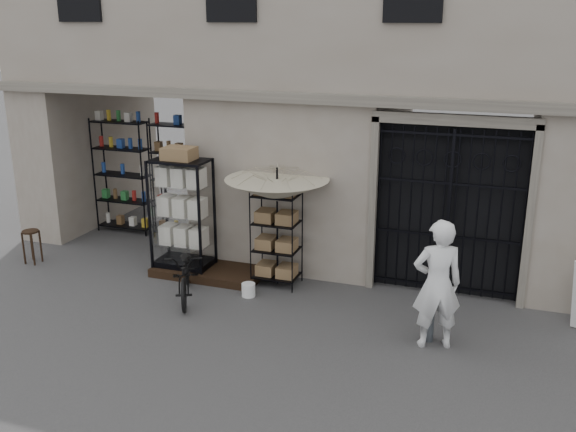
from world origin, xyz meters
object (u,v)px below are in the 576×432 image
at_px(display_cabinet, 182,219).
at_px(wire_rack, 277,239).
at_px(steel_bollard, 430,318).
at_px(shopkeeper, 433,345).
at_px(white_bucket, 248,290).
at_px(market_umbrella, 277,184).
at_px(bicycle, 187,297).
at_px(wooden_stool, 32,246).

bearing_deg(display_cabinet, wire_rack, -22.67).
distance_m(wire_rack, steel_bollard, 3.11).
distance_m(wire_rack, shopkeeper, 3.31).
bearing_deg(white_bucket, steel_bollard, -10.63).
bearing_deg(white_bucket, market_umbrella, 66.65).
distance_m(display_cabinet, wire_rack, 1.80).
bearing_deg(steel_bollard, white_bucket, 169.37).
bearing_deg(shopkeeper, bicycle, -25.06).
bearing_deg(market_umbrella, shopkeeper, -25.27).
height_order(display_cabinet, white_bucket, display_cabinet).
height_order(wire_rack, shopkeeper, wire_rack).
distance_m(white_bucket, steel_bollard, 3.16).
xyz_separation_m(wire_rack, steel_bollard, (2.82, -1.22, -0.49)).
relative_size(display_cabinet, market_umbrella, 0.85).
xyz_separation_m(wire_rack, white_bucket, (-0.27, -0.64, -0.74)).
relative_size(market_umbrella, bicycle, 1.50).
distance_m(wire_rack, wooden_stool, 4.85).
bearing_deg(wooden_stool, wire_rack, 6.98).
distance_m(white_bucket, bicycle, 1.05).
xyz_separation_m(market_umbrella, wooden_stool, (-4.79, -0.60, -1.48)).
xyz_separation_m(market_umbrella, white_bucket, (-0.28, -0.66, -1.71)).
height_order(steel_bollard, shopkeeper, steel_bollard).
relative_size(display_cabinet, shopkeeper, 1.13).
bearing_deg(white_bucket, bicycle, -157.99).
relative_size(white_bucket, steel_bollard, 0.32).
bearing_deg(steel_bollard, wooden_stool, 175.19).
xyz_separation_m(white_bucket, wooden_stool, (-4.51, 0.06, 0.23)).
relative_size(bicycle, steel_bollard, 2.30).
bearing_deg(display_cabinet, shopkeeper, -40.22).
bearing_deg(steel_bollard, wire_rack, 156.54).
bearing_deg(wooden_stool, bicycle, -7.20).
height_order(white_bucket, bicycle, bicycle).
distance_m(wire_rack, bicycle, 1.82).
xyz_separation_m(wire_rack, bicycle, (-1.24, -1.03, -0.85)).
xyz_separation_m(wire_rack, market_umbrella, (0.01, 0.01, 0.97)).
height_order(wire_rack, steel_bollard, wire_rack).
relative_size(market_umbrella, white_bucket, 10.84).
height_order(bicycle, steel_bollard, bicycle).
height_order(display_cabinet, market_umbrella, market_umbrella).
height_order(market_umbrella, bicycle, market_umbrella).
bearing_deg(wire_rack, steel_bollard, -24.53).
bearing_deg(wire_rack, shopkeeper, -26.02).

